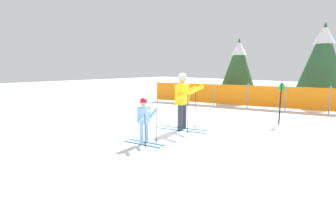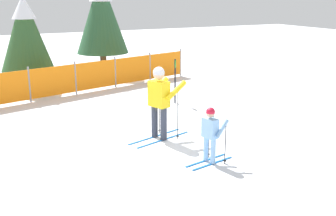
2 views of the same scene
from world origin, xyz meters
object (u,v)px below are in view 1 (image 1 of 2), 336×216
object	(u,v)px
safety_fence	(248,96)
trail_marker	(281,99)
skier_child	(144,117)
skier_adult	(183,96)
conifer_near	(323,54)
conifer_far	(238,63)

from	to	relation	value
safety_fence	trail_marker	bearing A→B (deg)	-46.39
skier_child	trail_marker	world-z (taller)	trail_marker
skier_adult	safety_fence	size ratio (longest dim) A/B	0.18
conifer_near	trail_marker	distance (m)	6.65
trail_marker	conifer_far	bearing A→B (deg)	133.48
trail_marker	skier_child	bearing A→B (deg)	-109.09
trail_marker	safety_fence	bearing A→B (deg)	133.61
safety_fence	skier_child	bearing A→B (deg)	-82.99
conifer_near	skier_child	bearing A→B (deg)	-96.71
skier_child	conifer_far	distance (m)	9.40
conifer_far	conifer_near	xyz separation A→B (m)	(3.62, 2.22, 0.45)
skier_child	skier_adult	bearing A→B (deg)	86.21
conifer_far	safety_fence	bearing A→B (deg)	-46.75
conifer_far	conifer_near	world-z (taller)	conifer_near
skier_adult	skier_child	xyz separation A→B (m)	(0.29, -1.89, -0.37)
safety_fence	conifer_far	size ratio (longest dim) A/B	2.83
skier_adult	skier_child	size ratio (longest dim) A/B	1.48
conifer_far	conifer_near	bearing A→B (deg)	31.59
skier_child	trail_marker	xyz separation A→B (m)	(1.67, 4.82, 0.19)
conifer_far	skier_child	bearing A→B (deg)	-75.68
skier_child	conifer_far	bearing A→B (deg)	91.91
skier_adult	trail_marker	distance (m)	3.53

